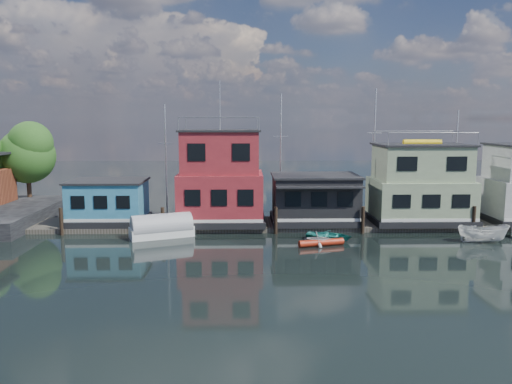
{
  "coord_description": "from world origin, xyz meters",
  "views": [
    {
      "loc": [
        -6.51,
        -29.79,
        9.16
      ],
      "look_at": [
        -5.52,
        12.0,
        3.0
      ],
      "focal_mm": 35.0,
      "sensor_mm": 36.0,
      "label": 1
    }
  ],
  "objects_px": {
    "houseboat_red": "(221,179)",
    "houseboat_green": "(420,185)",
    "dinghy_teal": "(329,236)",
    "houseboat_blue": "(108,202)",
    "tarp_runabout": "(162,228)",
    "red_kayak": "(321,243)",
    "motorboat": "(483,233)",
    "dinghy_white": "(318,238)",
    "houseboat_dark": "(315,199)"
  },
  "relations": [
    {
      "from": "dinghy_teal",
      "to": "houseboat_green",
      "type": "bearing_deg",
      "value": -38.8
    },
    {
      "from": "houseboat_red",
      "to": "tarp_runabout",
      "type": "xyz_separation_m",
      "value": [
        -4.48,
        -3.58,
        -3.37
      ]
    },
    {
      "from": "houseboat_dark",
      "to": "dinghy_white",
      "type": "height_order",
      "value": "houseboat_dark"
    },
    {
      "from": "houseboat_green",
      "to": "dinghy_white",
      "type": "relative_size",
      "value": 4.19
    },
    {
      "from": "dinghy_teal",
      "to": "tarp_runabout",
      "type": "height_order",
      "value": "tarp_runabout"
    },
    {
      "from": "red_kayak",
      "to": "motorboat",
      "type": "height_order",
      "value": "motorboat"
    },
    {
      "from": "houseboat_red",
      "to": "motorboat",
      "type": "relative_size",
      "value": 3.26
    },
    {
      "from": "houseboat_red",
      "to": "dinghy_white",
      "type": "distance_m",
      "value": 10.42
    },
    {
      "from": "houseboat_red",
      "to": "houseboat_dark",
      "type": "relative_size",
      "value": 1.6
    },
    {
      "from": "red_kayak",
      "to": "dinghy_white",
      "type": "distance_m",
      "value": 0.42
    },
    {
      "from": "tarp_runabout",
      "to": "houseboat_red",
      "type": "bearing_deg",
      "value": 17.2
    },
    {
      "from": "houseboat_blue",
      "to": "red_kayak",
      "type": "height_order",
      "value": "houseboat_blue"
    },
    {
      "from": "red_kayak",
      "to": "dinghy_white",
      "type": "xyz_separation_m",
      "value": [
        -0.24,
        0.19,
        0.28
      ]
    },
    {
      "from": "houseboat_blue",
      "to": "motorboat",
      "type": "bearing_deg",
      "value": -11.55
    },
    {
      "from": "houseboat_blue",
      "to": "motorboat",
      "type": "xyz_separation_m",
      "value": [
        29.27,
        -5.98,
        -1.5
      ]
    },
    {
      "from": "dinghy_white",
      "to": "houseboat_red",
      "type": "bearing_deg",
      "value": 50.68
    },
    {
      "from": "houseboat_red",
      "to": "dinghy_teal",
      "type": "relative_size",
      "value": 3.46
    },
    {
      "from": "houseboat_red",
      "to": "dinghy_white",
      "type": "xyz_separation_m",
      "value": [
        7.33,
        -6.49,
        -3.58
      ]
    },
    {
      "from": "houseboat_blue",
      "to": "red_kayak",
      "type": "relative_size",
      "value": 1.88
    },
    {
      "from": "red_kayak",
      "to": "dinghy_teal",
      "type": "relative_size",
      "value": 1.0
    },
    {
      "from": "tarp_runabout",
      "to": "dinghy_white",
      "type": "bearing_deg",
      "value": -35.32
    },
    {
      "from": "motorboat",
      "to": "dinghy_white",
      "type": "bearing_deg",
      "value": 103.32
    },
    {
      "from": "houseboat_blue",
      "to": "motorboat",
      "type": "relative_size",
      "value": 1.76
    },
    {
      "from": "houseboat_blue",
      "to": "houseboat_green",
      "type": "bearing_deg",
      "value": 0.0
    },
    {
      "from": "houseboat_blue",
      "to": "tarp_runabout",
      "type": "xyz_separation_m",
      "value": [
        5.02,
        -3.58,
        -1.48
      ]
    },
    {
      "from": "red_kayak",
      "to": "dinghy_white",
      "type": "relative_size",
      "value": 1.7
    },
    {
      "from": "dinghy_teal",
      "to": "motorboat",
      "type": "bearing_deg",
      "value": -73.89
    },
    {
      "from": "houseboat_red",
      "to": "houseboat_green",
      "type": "relative_size",
      "value": 1.41
    },
    {
      "from": "houseboat_red",
      "to": "dinghy_teal",
      "type": "bearing_deg",
      "value": -30.77
    },
    {
      "from": "houseboat_blue",
      "to": "dinghy_teal",
      "type": "xyz_separation_m",
      "value": [
        17.9,
        -5.0,
        -1.85
      ]
    },
    {
      "from": "dinghy_teal",
      "to": "tarp_runabout",
      "type": "bearing_deg",
      "value": 104.75
    },
    {
      "from": "dinghy_white",
      "to": "red_kayak",
      "type": "bearing_deg",
      "value": -125.91
    },
    {
      "from": "houseboat_green",
      "to": "motorboat",
      "type": "distance_m",
      "value": 7.18
    },
    {
      "from": "houseboat_green",
      "to": "motorboat",
      "type": "bearing_deg",
      "value": -65.17
    },
    {
      "from": "dinghy_white",
      "to": "houseboat_green",
      "type": "bearing_deg",
      "value": -53.89
    },
    {
      "from": "houseboat_dark",
      "to": "motorboat",
      "type": "relative_size",
      "value": 2.03
    },
    {
      "from": "houseboat_green",
      "to": "dinghy_white",
      "type": "distance_m",
      "value": 12.04
    },
    {
      "from": "houseboat_dark",
      "to": "motorboat",
      "type": "height_order",
      "value": "houseboat_dark"
    },
    {
      "from": "houseboat_dark",
      "to": "tarp_runabout",
      "type": "xyz_separation_m",
      "value": [
        -12.48,
        -3.56,
        -1.69
      ]
    },
    {
      "from": "houseboat_blue",
      "to": "dinghy_white",
      "type": "relative_size",
      "value": 3.19
    },
    {
      "from": "red_kayak",
      "to": "tarp_runabout",
      "type": "height_order",
      "value": "tarp_runabout"
    },
    {
      "from": "motorboat",
      "to": "tarp_runabout",
      "type": "xyz_separation_m",
      "value": [
        -24.24,
        2.4,
        0.03
      ]
    },
    {
      "from": "houseboat_red",
      "to": "dinghy_white",
      "type": "relative_size",
      "value": 5.92
    },
    {
      "from": "houseboat_blue",
      "to": "houseboat_green",
      "type": "distance_m",
      "value": 26.53
    },
    {
      "from": "houseboat_blue",
      "to": "tarp_runabout",
      "type": "bearing_deg",
      "value": -35.47
    },
    {
      "from": "motorboat",
      "to": "houseboat_green",
      "type": "bearing_deg",
      "value": 35.78
    },
    {
      "from": "tarp_runabout",
      "to": "red_kayak",
      "type": "bearing_deg",
      "value": -35.91
    },
    {
      "from": "houseboat_red",
      "to": "houseboat_dark",
      "type": "distance_m",
      "value": 8.18
    },
    {
      "from": "houseboat_red",
      "to": "houseboat_green",
      "type": "height_order",
      "value": "houseboat_red"
    },
    {
      "from": "houseboat_red",
      "to": "houseboat_green",
      "type": "bearing_deg",
      "value": 0.0
    }
  ]
}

